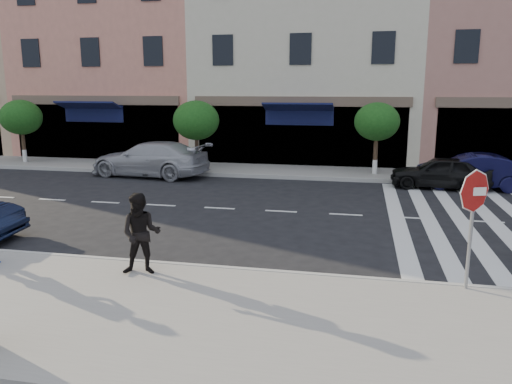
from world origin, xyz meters
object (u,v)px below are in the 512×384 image
walker (141,234)px  car_far_left (150,159)px  car_far_mid (440,172)px  car_far_right (470,171)px  stop_sign (474,202)px

walker → car_far_left: walker is taller
car_far_mid → car_far_right: car_far_right is taller
car_far_left → stop_sign: bearing=52.6°
car_far_right → walker: bearing=-35.1°
car_far_left → car_far_right: bearing=96.9°
stop_sign → car_far_left: bearing=115.4°
stop_sign → car_far_mid: stop_sign is taller
walker → car_far_right: 13.96m
stop_sign → car_far_right: stop_sign is taller
stop_sign → car_far_left: (-10.93, 10.71, -1.05)m
car_far_left → car_far_mid: size_ratio=1.42×
walker → car_far_left: (-4.72, 11.21, -0.22)m
car_far_right → car_far_mid: bearing=-78.2°
walker → car_far_mid: 13.15m
car_far_left → car_far_mid: 11.95m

